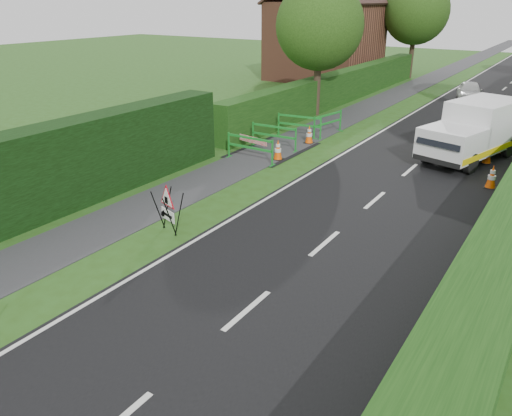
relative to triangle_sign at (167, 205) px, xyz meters
The scene contains 20 objects.
ground 3.24m from the triangle_sign, 65.81° to the right, with size 120.00×120.00×0.00m, color #294D16.
road_surface 32.37m from the triangle_sign, 83.28° to the left, with size 6.00×90.00×0.02m, color black.
footpath 32.19m from the triangle_sign, 93.05° to the left, with size 2.00×90.00×0.02m, color #2D2D30.
hedge_west_far 19.51m from the triangle_sign, 100.98° to the left, with size 1.00×24.00×1.80m, color #14380F.
house_west 28.58m from the triangle_sign, 107.80° to the left, with size 7.50×7.40×7.88m.
tree_nw 15.93m from the triangle_sign, 102.35° to the left, with size 4.40×4.40×6.70m.
tree_fw 31.57m from the triangle_sign, 96.07° to the left, with size 4.80×4.80×7.24m.
triangle_sign is the anchor object (origin of this frame).
works_van 12.43m from the triangle_sign, 64.86° to the left, with size 3.04×5.10×2.19m.
traffic_cone_0 10.54m from the triangle_sign, 51.59° to the left, with size 0.38×0.38×0.79m.
traffic_cone_1 12.51m from the triangle_sign, 61.69° to the left, with size 0.38×0.38×0.79m.
traffic_cone_2 14.13m from the triangle_sign, 64.50° to the left, with size 0.38×0.38×0.79m.
traffic_cone_3 7.20m from the triangle_sign, 97.03° to the left, with size 0.38×0.38×0.79m.
traffic_cone_4 9.93m from the triangle_sign, 95.60° to the left, with size 0.38×0.38×0.79m.
ped_barrier_0 6.56m from the triangle_sign, 104.50° to the left, with size 2.07×0.39×1.00m.
ped_barrier_1 8.56m from the triangle_sign, 102.22° to the left, with size 2.07×0.43×1.00m.
ped_barrier_2 10.74m from the triangle_sign, 99.86° to the left, with size 2.09×0.60×1.00m.
ped_barrier_3 11.66m from the triangle_sign, 94.65° to the left, with size 0.71×2.09×1.00m.
redwhite_plank 8.02m from the triangle_sign, 107.16° to the left, with size 1.50×0.04×0.25m, color red.
hatchback_car 23.96m from the triangle_sign, 83.71° to the left, with size 1.32×3.28×1.12m, color white.
Camera 1 is at (7.21, -5.88, 5.74)m, focal length 35.00 mm.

